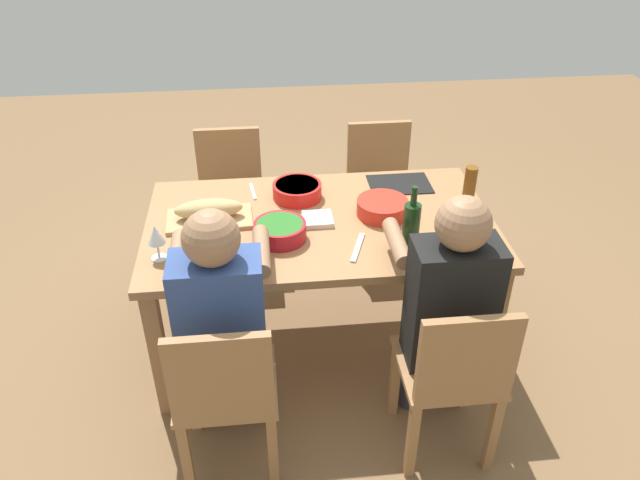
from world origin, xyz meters
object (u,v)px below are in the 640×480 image
at_px(bread_loaf, 208,209).
at_px(diner_near_left, 221,318).
at_px(chair_near_left, 225,391).
at_px(beer_bottle, 469,188).
at_px(napkin_stack, 318,219).
at_px(serving_bowl_salad, 297,190).
at_px(chair_near_right, 454,373).
at_px(wine_bottle, 411,223).
at_px(chair_far_left, 231,192).
at_px(serving_bowl_greens, 280,230).
at_px(serving_bowl_pasta, 382,207).
at_px(chair_far_right, 380,185).
at_px(diner_near_right, 448,302).
at_px(cutting_board, 210,219).
at_px(dining_table, 320,236).
at_px(wine_glass, 156,236).

bearing_deg(bread_loaf, diner_near_left, -84.17).
bearing_deg(chair_near_left, beer_bottle, 35.40).
bearing_deg(bread_loaf, napkin_stack, -6.80).
bearing_deg(serving_bowl_salad, bread_loaf, -157.17).
xyz_separation_m(chair_near_right, wine_bottle, (-0.08, 0.55, 0.37)).
relative_size(chair_far_left, serving_bowl_greens, 3.58).
distance_m(chair_near_left, chair_far_left, 1.59).
distance_m(serving_bowl_greens, serving_bowl_pasta, 0.52).
bearing_deg(beer_bottle, chair_near_left, -144.60).
bearing_deg(diner_near_left, napkin_stack, 53.93).
distance_m(chair_far_left, wine_bottle, 1.38).
relative_size(chair_near_right, serving_bowl_salad, 3.46).
bearing_deg(serving_bowl_greens, chair_far_left, 105.44).
distance_m(chair_far_right, bread_loaf, 1.27).
xyz_separation_m(diner_near_right, serving_bowl_pasta, (-0.15, 0.64, 0.09)).
relative_size(chair_near_left, chair_far_right, 1.00).
xyz_separation_m(cutting_board, bread_loaf, (0.00, 0.00, 0.06)).
xyz_separation_m(diner_near_right, wine_bottle, (-0.08, 0.37, 0.15)).
xyz_separation_m(dining_table, diner_near_left, (-0.45, -0.61, 0.04)).
relative_size(chair_far_right, napkin_stack, 6.07).
bearing_deg(napkin_stack, dining_table, 31.21).
xyz_separation_m(dining_table, chair_near_right, (0.45, -0.80, -0.17)).
height_order(dining_table, serving_bowl_greens, serving_bowl_greens).
relative_size(chair_far_right, beer_bottle, 3.86).
bearing_deg(diner_near_left, bread_loaf, 95.83).
bearing_deg(serving_bowl_salad, beer_bottle, -13.16).
distance_m(dining_table, chair_near_left, 0.93).
height_order(chair_near_left, bread_loaf, same).
distance_m(diner_near_right, cutting_board, 1.18).
height_order(diner_near_left, chair_near_right, diner_near_left).
bearing_deg(wine_glass, chair_far_left, 75.34).
xyz_separation_m(diner_near_left, chair_far_right, (0.91, 1.41, -0.21)).
bearing_deg(chair_far_left, wine_glass, -104.66).
relative_size(cutting_board, napkin_stack, 2.86).
bearing_deg(serving_bowl_salad, wine_glass, -143.20).
distance_m(chair_near_right, wine_glass, 1.35).
bearing_deg(wine_glass, chair_near_right, -25.33).
bearing_deg(beer_bottle, wine_glass, -168.99).
xyz_separation_m(chair_near_right, diner_near_right, (0.00, 0.18, 0.21)).
height_order(serving_bowl_greens, wine_glass, wine_glass).
bearing_deg(cutting_board, wine_bottle, -18.23).
height_order(chair_near_right, serving_bowl_salad, chair_near_right).
bearing_deg(chair_near_left, wine_glass, 115.93).
distance_m(dining_table, serving_bowl_salad, 0.28).
bearing_deg(wine_bottle, diner_near_left, -155.98).
bearing_deg(cutting_board, chair_near_left, -85.43).
bearing_deg(chair_far_left, chair_far_right, 0.00).
relative_size(chair_far_right, chair_near_right, 1.00).
bearing_deg(chair_far_right, chair_far_left, 180.00).
bearing_deg(cutting_board, diner_near_right, -34.37).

